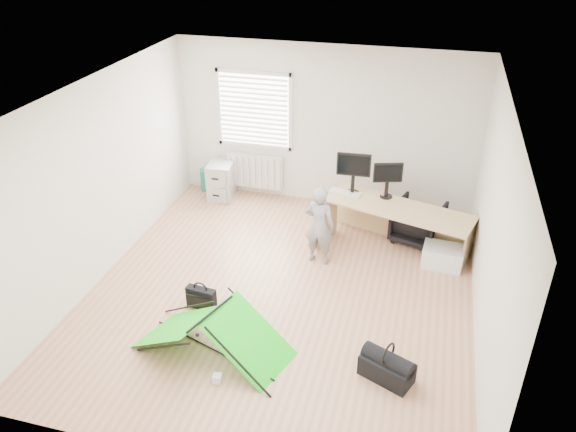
% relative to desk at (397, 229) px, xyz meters
% --- Properties ---
extents(ground, '(5.50, 5.50, 0.00)m').
position_rel_desk_xyz_m(ground, '(-1.38, -1.43, -0.36)').
color(ground, tan).
rests_on(ground, ground).
extents(back_wall, '(5.00, 0.02, 2.70)m').
position_rel_desk_xyz_m(back_wall, '(-1.38, 1.32, 0.99)').
color(back_wall, silver).
rests_on(back_wall, ground).
extents(window, '(1.20, 0.06, 1.20)m').
position_rel_desk_xyz_m(window, '(-2.58, 1.28, 1.19)').
color(window, silver).
rests_on(window, back_wall).
extents(radiator, '(1.00, 0.12, 0.60)m').
position_rel_desk_xyz_m(radiator, '(-2.58, 1.24, 0.09)').
color(radiator, silver).
rests_on(radiator, back_wall).
extents(desk, '(2.24, 1.24, 0.73)m').
position_rel_desk_xyz_m(desk, '(0.00, 0.00, 0.00)').
color(desk, tan).
rests_on(desk, ground).
extents(filing_cabinet, '(0.48, 0.60, 0.65)m').
position_rel_desk_xyz_m(filing_cabinet, '(-3.13, 0.99, -0.04)').
color(filing_cabinet, '#B0B2B5').
rests_on(filing_cabinet, ground).
extents(monitor_left, '(0.51, 0.13, 0.48)m').
position_rel_desk_xyz_m(monitor_left, '(-0.73, 0.28, 0.60)').
color(monitor_left, black).
rests_on(monitor_left, desk).
extents(monitor_right, '(0.44, 0.22, 0.41)m').
position_rel_desk_xyz_m(monitor_right, '(-0.22, 0.29, 0.57)').
color(monitor_right, black).
rests_on(monitor_right, desk).
extents(keyboard, '(0.50, 0.25, 0.02)m').
position_rel_desk_xyz_m(keyboard, '(-0.83, 0.26, 0.37)').
color(keyboard, beige).
rests_on(keyboard, desk).
extents(thermos, '(0.07, 0.07, 0.24)m').
position_rel_desk_xyz_m(thermos, '(-0.27, 0.31, 0.48)').
color(thermos, '#B16366').
rests_on(thermos, desk).
extents(office_chair, '(0.86, 0.87, 0.64)m').
position_rel_desk_xyz_m(office_chair, '(0.29, 0.39, -0.04)').
color(office_chair, black).
rests_on(office_chair, ground).
extents(person, '(0.47, 0.34, 1.19)m').
position_rel_desk_xyz_m(person, '(-1.05, -0.57, 0.23)').
color(person, gray).
rests_on(person, ground).
extents(kite, '(1.92, 1.31, 0.55)m').
position_rel_desk_xyz_m(kite, '(-1.84, -2.73, -0.09)').
color(kite, '#15DA15').
rests_on(kite, ground).
extents(storage_crate, '(0.58, 0.42, 0.31)m').
position_rel_desk_xyz_m(storage_crate, '(0.69, -0.23, -0.21)').
color(storage_crate, white).
rests_on(storage_crate, ground).
extents(tote_bag, '(0.37, 0.28, 0.40)m').
position_rel_desk_xyz_m(tote_bag, '(-3.43, 1.19, -0.16)').
color(tote_bag, '#1D8474').
rests_on(tote_bag, ground).
extents(laptop_bag, '(0.40, 0.16, 0.29)m').
position_rel_desk_xyz_m(laptop_bag, '(-2.27, -2.01, -0.22)').
color(laptop_bag, black).
rests_on(laptop_bag, ground).
extents(white_box, '(0.10, 0.10, 0.09)m').
position_rel_desk_xyz_m(white_box, '(-1.61, -3.17, -0.32)').
color(white_box, silver).
rests_on(white_box, ground).
extents(duffel_bag, '(0.64, 0.50, 0.25)m').
position_rel_desk_xyz_m(duffel_bag, '(0.16, -2.64, -0.24)').
color(duffel_bag, black).
rests_on(duffel_bag, ground).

